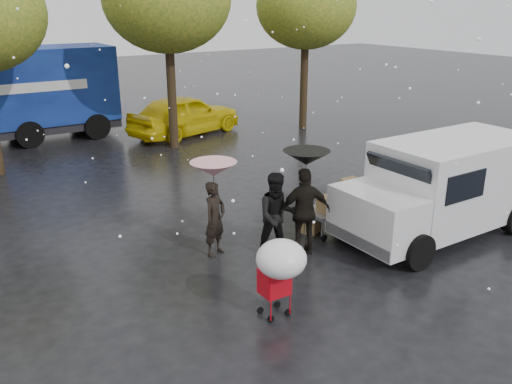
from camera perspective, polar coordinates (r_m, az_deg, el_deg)
ground at (r=11.04m, az=1.73°, el=-8.24°), size 90.00×90.00×0.00m
person_pink at (r=11.43m, az=-4.35°, el=-2.81°), size 0.70×0.60×1.62m
person_middle at (r=11.25m, az=2.29°, el=-2.51°), size 1.08×0.97×1.85m
person_black at (r=11.41m, az=5.15°, el=-2.09°), size 1.21×0.81×1.91m
umbrella_pink at (r=11.06m, az=-4.49°, el=2.42°), size 0.97×0.97×2.05m
umbrella_black at (r=11.03m, az=5.34°, el=3.59°), size 0.97×0.97×2.28m
vendor_cart at (r=12.76m, az=8.74°, el=-0.96°), size 1.52×0.80×1.27m
shopping_cart at (r=8.99m, az=2.56°, el=-7.46°), size 0.84×0.84×1.46m
white_van at (r=13.02m, az=19.10°, el=0.60°), size 4.91×2.18×2.20m
blue_truck at (r=22.50m, az=-24.55°, el=9.12°), size 8.30×2.60×3.50m
box_ground_near at (r=13.28m, az=9.69°, el=-2.49°), size 0.54×0.45×0.45m
box_ground_far at (r=12.79m, az=5.88°, el=-3.44°), size 0.56×0.51×0.35m
yellow_taxi at (r=22.11m, az=-7.49°, el=8.06°), size 5.15×3.15×1.64m
tree_row at (r=18.73m, az=-18.07°, el=18.25°), size 21.60×4.40×7.12m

